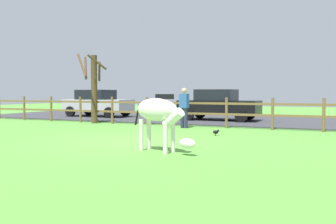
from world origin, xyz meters
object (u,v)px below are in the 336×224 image
object	(u,v)px
parked_car_silver	(98,103)
parked_car_black	(218,105)
crow_on_grass	(216,132)
visitor_near_fence	(184,106)
bare_tree	(93,86)
zebra	(159,114)

from	to	relation	value
parked_car_silver	parked_car_black	bearing A→B (deg)	0.62
crow_on_grass	parked_car_black	distance (m)	6.43
visitor_near_fence	parked_car_silver	bearing A→B (deg)	150.30
bare_tree	crow_on_grass	xyz separation A→B (m)	(6.72, -2.50, -1.64)
zebra	crow_on_grass	size ratio (longest dim) A/B	8.78
bare_tree	crow_on_grass	bearing A→B (deg)	-20.37
parked_car_silver	visitor_near_fence	size ratio (longest dim) A/B	2.46
bare_tree	parked_car_silver	world-z (taller)	bare_tree
zebra	visitor_near_fence	size ratio (longest dim) A/B	1.15
parked_car_silver	visitor_near_fence	bearing A→B (deg)	-29.70
crow_on_grass	visitor_near_fence	distance (m)	2.95
crow_on_grass	visitor_near_fence	world-z (taller)	visitor_near_fence
crow_on_grass	parked_car_black	bearing A→B (deg)	105.38
visitor_near_fence	parked_car_black	bearing A→B (deg)	86.26
parked_car_black	parked_car_silver	bearing A→B (deg)	-179.38
parked_car_silver	crow_on_grass	bearing A→B (deg)	-34.04
bare_tree	zebra	bearing A→B (deg)	-44.46
zebra	visitor_near_fence	bearing A→B (deg)	105.75
zebra	visitor_near_fence	world-z (taller)	visitor_near_fence
bare_tree	parked_car_black	size ratio (longest dim) A/B	0.82
crow_on_grass	parked_car_silver	size ratio (longest dim) A/B	0.05
bare_tree	crow_on_grass	size ratio (longest dim) A/B	15.36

